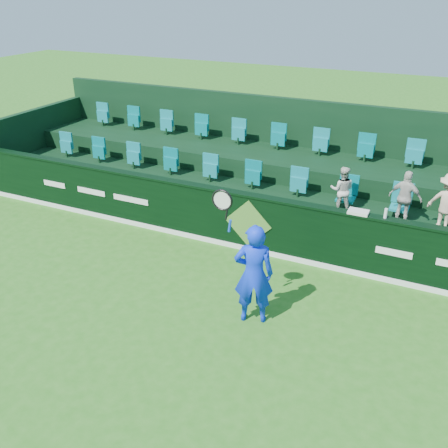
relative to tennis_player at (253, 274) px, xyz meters
The scene contains 13 objects.
ground 2.15m from the tennis_player, 122.95° to the right, with size 60.00×60.00×0.00m, color #276C19.
sponsor_hoarding 2.62m from the tennis_player, 113.61° to the left, with size 16.00×0.25×1.35m.
stand_tier_front 3.68m from the tennis_player, 106.69° to the left, with size 16.00×2.00×0.80m, color black.
stand_tier_back 5.50m from the tennis_player, 100.98° to the left, with size 16.00×1.80×1.30m, color black.
stand_rear 5.93m from the tennis_player, 100.16° to the left, with size 16.00×4.10×2.60m.
seat_row_front 4.03m from the tennis_player, 105.05° to the left, with size 13.50×0.50×0.60m, color #107D84.
seat_row_back 5.82m from the tennis_player, 100.41° to the left, with size 13.50×0.50×0.60m, color #107D84.
tennis_player is the anchor object (origin of this frame).
spectator_left 3.59m from the tennis_player, 79.08° to the left, with size 0.52×0.41×1.08m, color beige.
spectator_middle 4.07m from the tennis_player, 60.16° to the left, with size 0.69×0.29×1.18m, color beige.
spectator_right 4.53m from the tennis_player, 51.08° to the left, with size 0.81×0.47×1.26m, color beige.
towel 2.73m from the tennis_player, 62.18° to the left, with size 0.40×0.26×0.06m, color silver.
drinks_bottle 3.02m from the tennis_player, 53.34° to the left, with size 0.06×0.06×0.20m, color white.
Camera 1 is at (3.71, -5.25, 5.51)m, focal length 40.00 mm.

